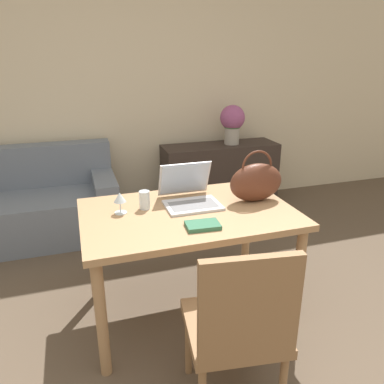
{
  "coord_description": "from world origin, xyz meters",
  "views": [
    {
      "loc": [
        -0.48,
        -1.15,
        1.64
      ],
      "look_at": [
        0.16,
        0.85,
        0.86
      ],
      "focal_mm": 35.0,
      "sensor_mm": 36.0,
      "label": 1
    }
  ],
  "objects": [
    {
      "name": "couch",
      "position": [
        -1.02,
        2.38,
        0.29
      ],
      "size": [
        1.75,
        0.8,
        0.82
      ],
      "color": "slate",
      "rests_on": "ground_plane"
    },
    {
      "name": "drinking_glass",
      "position": [
        -0.11,
        0.96,
        0.8
      ],
      "size": [
        0.07,
        0.07,
        0.11
      ],
      "color": "silver",
      "rests_on": "dining_table"
    },
    {
      "name": "flower_vase",
      "position": [
        1.14,
        2.49,
        0.96
      ],
      "size": [
        0.26,
        0.26,
        0.41
      ],
      "color": "#9E998E",
      "rests_on": "sideboard"
    },
    {
      "name": "sideboard",
      "position": [
        1.01,
        2.5,
        0.36
      ],
      "size": [
        1.25,
        0.4,
        0.72
      ],
      "color": "#332823",
      "rests_on": "ground_plane"
    },
    {
      "name": "book",
      "position": [
        0.15,
        0.61,
        0.75
      ],
      "size": [
        0.19,
        0.14,
        0.02
      ],
      "rotation": [
        0.0,
        0.0,
        -0.07
      ],
      "color": "#336B4C",
      "rests_on": "dining_table"
    },
    {
      "name": "laptop",
      "position": [
        0.18,
        0.99,
        0.8
      ],
      "size": [
        0.34,
        0.35,
        0.24
      ],
      "color": "silver",
      "rests_on": "dining_table"
    },
    {
      "name": "chair",
      "position": [
        0.13,
        0.07,
        0.51
      ],
      "size": [
        0.5,
        0.5,
        0.92
      ],
      "rotation": [
        0.0,
        0.0,
        -0.14
      ],
      "color": "olive",
      "rests_on": "ground_plane"
    },
    {
      "name": "wine_glass",
      "position": [
        -0.26,
        0.94,
        0.83
      ],
      "size": [
        0.07,
        0.07,
        0.13
      ],
      "color": "silver",
      "rests_on": "dining_table"
    },
    {
      "name": "handbag",
      "position": [
        0.6,
        0.88,
        0.87
      ],
      "size": [
        0.36,
        0.15,
        0.34
      ],
      "color": "#592D1E",
      "rests_on": "dining_table"
    },
    {
      "name": "dining_table",
      "position": [
        0.14,
        0.85,
        0.65
      ],
      "size": [
        1.28,
        0.83,
        0.74
      ],
      "color": "#A87F56",
      "rests_on": "ground_plane"
    },
    {
      "name": "wall_back",
      "position": [
        0.0,
        2.82,
        1.35
      ],
      "size": [
        10.0,
        0.06,
        2.7
      ],
      "color": "beige",
      "rests_on": "ground_plane"
    }
  ]
}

